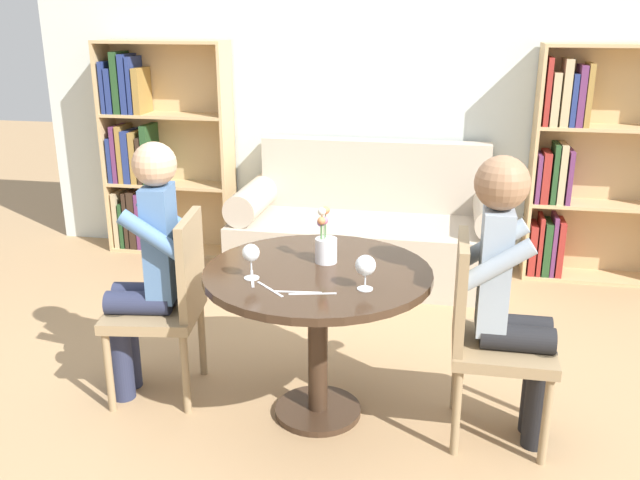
# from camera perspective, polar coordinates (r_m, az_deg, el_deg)

# --- Properties ---
(ground_plane) EXTENTS (16.00, 16.00, 0.00)m
(ground_plane) POSITION_cam_1_polar(r_m,az_deg,el_deg) (3.26, -0.17, -14.35)
(ground_plane) COLOR tan
(back_wall) EXTENTS (5.20, 0.05, 2.70)m
(back_wall) POSITION_cam_1_polar(r_m,az_deg,el_deg) (4.97, 4.99, 13.56)
(back_wall) COLOR silver
(back_wall) RESTS_ON ground_plane
(round_table) EXTENTS (1.00, 1.00, 0.72)m
(round_table) POSITION_cam_1_polar(r_m,az_deg,el_deg) (2.99, -0.19, -4.87)
(round_table) COLOR #382619
(round_table) RESTS_ON ground_plane
(couch) EXTENTS (1.85, 0.80, 0.92)m
(couch) POSITION_cam_1_polar(r_m,az_deg,el_deg) (4.76, 4.08, 0.58)
(couch) COLOR #B7A893
(couch) RESTS_ON ground_plane
(bookshelf_left) EXTENTS (0.97, 0.28, 1.59)m
(bookshelf_left) POSITION_cam_1_polar(r_m,az_deg,el_deg) (5.36, -13.94, 7.09)
(bookshelf_left) COLOR tan
(bookshelf_left) RESTS_ON ground_plane
(bookshelf_right) EXTENTS (0.97, 0.28, 1.59)m
(bookshelf_right) POSITION_cam_1_polar(r_m,az_deg,el_deg) (4.95, 21.34, 5.83)
(bookshelf_right) COLOR tan
(bookshelf_right) RESTS_ON ground_plane
(chair_left) EXTENTS (0.48, 0.48, 0.90)m
(chair_left) POSITION_cam_1_polar(r_m,az_deg,el_deg) (3.28, -12.65, -4.87)
(chair_left) COLOR #937A56
(chair_left) RESTS_ON ground_plane
(chair_right) EXTENTS (0.42, 0.42, 0.90)m
(chair_right) POSITION_cam_1_polar(r_m,az_deg,el_deg) (2.97, 13.81, -7.48)
(chair_right) COLOR #937A56
(chair_right) RESTS_ON ground_plane
(person_left) EXTENTS (0.45, 0.38, 1.24)m
(person_left) POSITION_cam_1_polar(r_m,az_deg,el_deg) (3.23, -14.43, -2.23)
(person_left) COLOR #282D47
(person_left) RESTS_ON ground_plane
(person_right) EXTENTS (0.42, 0.34, 1.25)m
(person_right) POSITION_cam_1_polar(r_m,az_deg,el_deg) (2.90, 15.77, -4.21)
(person_right) COLOR black
(person_right) RESTS_ON ground_plane
(wine_glass_left) EXTENTS (0.07, 0.07, 0.15)m
(wine_glass_left) POSITION_cam_1_polar(r_m,az_deg,el_deg) (2.82, -5.84, -1.19)
(wine_glass_left) COLOR white
(wine_glass_left) RESTS_ON round_table
(wine_glass_right) EXTENTS (0.08, 0.08, 0.14)m
(wine_glass_right) POSITION_cam_1_polar(r_m,az_deg,el_deg) (2.70, 3.85, -2.24)
(wine_glass_right) COLOR white
(wine_glass_right) RESTS_ON round_table
(flower_vase) EXTENTS (0.10, 0.10, 0.26)m
(flower_vase) POSITION_cam_1_polar(r_m,az_deg,el_deg) (3.00, 0.46, -0.36)
(flower_vase) COLOR silver
(flower_vase) RESTS_ON round_table
(knife_left_setting) EXTENTS (0.14, 0.14, 0.00)m
(knife_left_setting) POSITION_cam_1_polar(r_m,az_deg,el_deg) (2.74, -4.24, -4.14)
(knife_left_setting) COLOR silver
(knife_left_setting) RESTS_ON round_table
(fork_left_setting) EXTENTS (0.19, 0.06, 0.00)m
(fork_left_setting) POSITION_cam_1_polar(r_m,az_deg,el_deg) (2.69, -0.63, -4.55)
(fork_left_setting) COLOR silver
(fork_left_setting) RESTS_ON round_table
(knife_right_setting) EXTENTS (0.19, 0.03, 0.00)m
(knife_right_setting) POSITION_cam_1_polar(r_m,az_deg,el_deg) (2.70, -1.87, -4.40)
(knife_right_setting) COLOR silver
(knife_right_setting) RESTS_ON round_table
(fork_right_setting) EXTENTS (0.07, 0.18, 0.00)m
(fork_right_setting) POSITION_cam_1_polar(r_m,az_deg,el_deg) (2.85, -5.72, -3.26)
(fork_right_setting) COLOR silver
(fork_right_setting) RESTS_ON round_table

